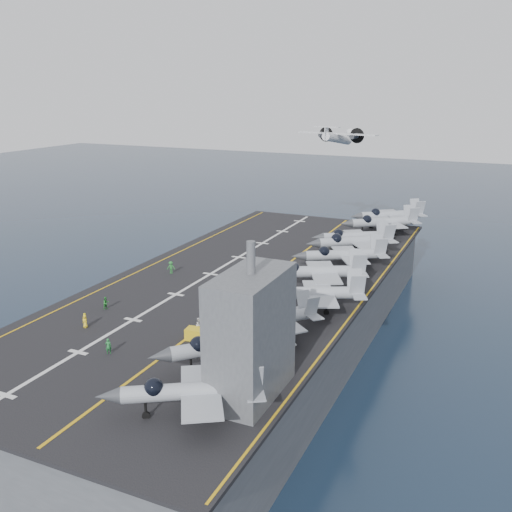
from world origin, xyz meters
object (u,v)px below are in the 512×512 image
at_px(fighter_jet_0, 192,389).
at_px(tow_cart_a, 196,334).
at_px(island_superstructure, 251,320).
at_px(transport_plane, 337,139).

distance_m(fighter_jet_0, tow_cart_a, 15.93).
distance_m(island_superstructure, fighter_jet_0, 8.10).
xyz_separation_m(island_superstructure, tow_cart_a, (-10.91, 8.28, -6.82)).
xyz_separation_m(fighter_jet_0, tow_cart_a, (-7.70, 13.82, -1.86)).
xyz_separation_m(island_superstructure, fighter_jet_0, (-3.21, -5.53, -4.97)).
height_order(island_superstructure, tow_cart_a, island_superstructure).
distance_m(tow_cart_a, transport_plane, 87.12).
bearing_deg(transport_plane, tow_cart_a, -83.75).
bearing_deg(fighter_jet_0, island_superstructure, 59.88).
relative_size(fighter_jet_0, tow_cart_a, 7.27).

